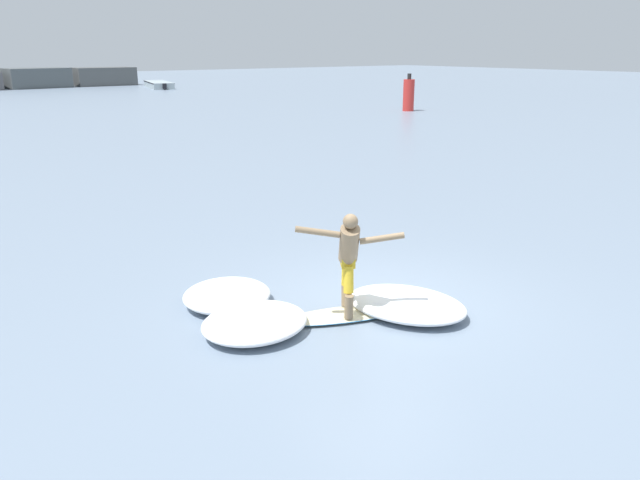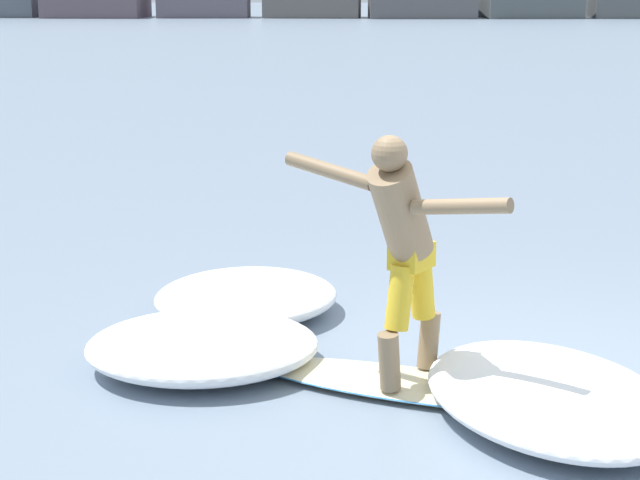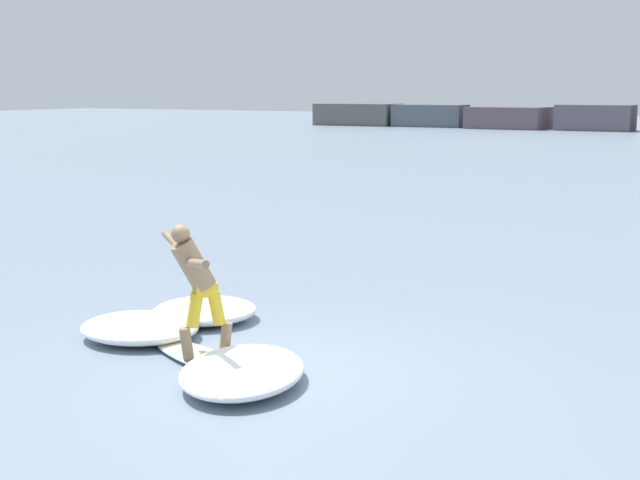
{
  "view_description": "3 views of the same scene",
  "coord_description": "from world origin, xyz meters",
  "views": [
    {
      "loc": [
        -6.43,
        -6.78,
        3.89
      ],
      "look_at": [
        -0.76,
        0.68,
        0.99
      ],
      "focal_mm": 35.0,
      "sensor_mm": 36.0,
      "label": 1
    },
    {
      "loc": [
        -1.27,
        -6.57,
        2.58
      ],
      "look_at": [
        -1.47,
        0.55,
        0.82
      ],
      "focal_mm": 60.0,
      "sensor_mm": 36.0,
      "label": 2
    },
    {
      "loc": [
        5.34,
        -8.31,
        3.22
      ],
      "look_at": [
        -0.34,
        1.62,
        1.26
      ],
      "focal_mm": 50.0,
      "sensor_mm": 36.0,
      "label": 3
    }
  ],
  "objects": [
    {
      "name": "surfer",
      "position": [
        -0.94,
        -0.24,
        1.03
      ],
      "size": [
        1.34,
        0.99,
        1.6
      ],
      "color": "#8B7152",
      "rests_on": "surfboard"
    },
    {
      "name": "wave_foam_at_nose",
      "position": [
        -2.07,
        1.39,
        0.15
      ],
      "size": [
        2.0,
        2.0,
        0.3
      ],
      "color": "white",
      "rests_on": "ground"
    },
    {
      "name": "wave_foam_beside",
      "position": [
        -0.06,
        -0.58,
        0.15
      ],
      "size": [
        1.93,
        2.23,
        0.3
      ],
      "color": "white",
      "rests_on": "ground"
    },
    {
      "name": "rock_jetty_breakwater",
      "position": [
        -7.39,
        62.0,
        0.92
      ],
      "size": [
        54.47,
        4.69,
        1.96
      ],
      "color": "#535550",
      "rests_on": "ground"
    },
    {
      "name": "wave_foam_at_tail",
      "position": [
        -2.26,
        0.24,
        0.15
      ],
      "size": [
        1.73,
        1.56,
        0.3
      ],
      "color": "white",
      "rests_on": "ground"
    },
    {
      "name": "surfboard",
      "position": [
        -0.92,
        -0.14,
        0.04
      ],
      "size": [
        2.35,
        1.31,
        0.22
      ],
      "color": "beige",
      "rests_on": "ground"
    },
    {
      "name": "ground_plane",
      "position": [
        0.0,
        0.0,
        0.0
      ],
      "size": [
        200.0,
        200.0,
        0.0
      ],
      "primitive_type": "plane",
      "color": "gray"
    }
  ]
}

